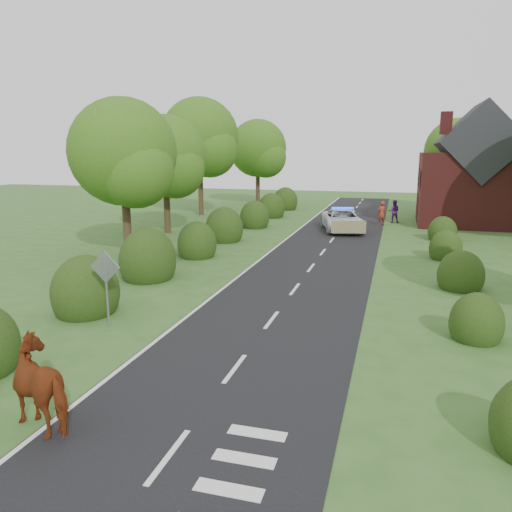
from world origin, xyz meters
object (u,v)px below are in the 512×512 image
(police_van, at_px, (342,220))
(pedestrian_purple, at_px, (394,211))
(pedestrian_red, at_px, (382,213))
(road_sign, at_px, (106,277))
(cow, at_px, (48,389))

(police_van, relative_size, pedestrian_purple, 3.34)
(pedestrian_red, height_order, pedestrian_purple, pedestrian_red)
(road_sign, distance_m, police_van, 22.76)
(cow, height_order, police_van, police_van)
(road_sign, xyz_separation_m, police_van, (5.20, 22.14, -0.88))
(pedestrian_red, relative_size, pedestrian_purple, 1.03)
(road_sign, xyz_separation_m, pedestrian_red, (7.81, 25.71, -0.73))
(road_sign, bearing_deg, pedestrian_purple, 72.42)
(police_van, xyz_separation_m, pedestrian_red, (2.61, 3.57, 0.16))
(road_sign, height_order, pedestrian_red, road_sign)
(cow, xyz_separation_m, pedestrian_purple, (6.62, 33.05, 0.13))
(cow, distance_m, pedestrian_red, 31.81)
(pedestrian_purple, bearing_deg, cow, 76.09)
(police_van, bearing_deg, pedestrian_red, 39.05)
(cow, xyz_separation_m, pedestrian_red, (5.73, 31.29, 0.15))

